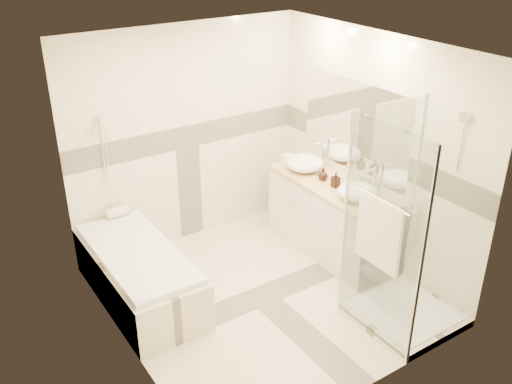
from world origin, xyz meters
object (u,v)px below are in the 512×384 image
vanity (330,218)px  amenity_bottle_a (336,180)px  vessel_sink_near (305,163)px  amenity_bottle_b (323,174)px  shower_enclosure (395,274)px  vessel_sink_far (357,192)px  bathtub (139,272)px

vanity → amenity_bottle_a: amenity_bottle_a is taller
vessel_sink_near → amenity_bottle_b: 0.33m
vanity → amenity_bottle_b: amenity_bottle_b is taller
vanity → vessel_sink_near: bearing=92.5°
shower_enclosure → vessel_sink_far: bearing=72.3°
vessel_sink_near → amenity_bottle_b: vessel_sink_near is taller
vanity → shower_enclosure: 1.31m
vessel_sink_near → amenity_bottle_a: size_ratio=2.54×
vessel_sink_far → amenity_bottle_b: bearing=90.0°
vessel_sink_far → amenity_bottle_a: amenity_bottle_a is taller
shower_enclosure → vessel_sink_far: size_ratio=5.01×
vessel_sink_far → amenity_bottle_b: 0.55m
amenity_bottle_a → shower_enclosure: bearing=-102.9°
bathtub → amenity_bottle_a: bearing=-11.3°
bathtub → vanity: bearing=-9.2°
bathtub → amenity_bottle_a: 2.26m
shower_enclosure → vessel_sink_near: 1.80m
shower_enclosure → vessel_sink_near: (0.27, 1.73, 0.43)m
shower_enclosure → vessel_sink_near: size_ratio=4.70×
shower_enclosure → amenity_bottle_a: shower_enclosure is taller
amenity_bottle_b → vessel_sink_near: bearing=90.0°
bathtub → shower_enclosure: 2.47m
vanity → shower_enclosure: shower_enclosure is taller
vessel_sink_near → vessel_sink_far: size_ratio=1.07×
vanity → vessel_sink_near: vessel_sink_near is taller
bathtub → amenity_bottle_a: size_ratio=9.95×
vanity → amenity_bottle_a: (-0.02, -0.08, 0.51)m
vanity → bathtub: bearing=170.8°
vessel_sink_far → vanity: bearing=87.2°
vanity → vessel_sink_far: vessel_sink_far is taller
bathtub → vessel_sink_near: (2.13, 0.11, 0.63)m
amenity_bottle_a → vanity: bearing=75.4°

